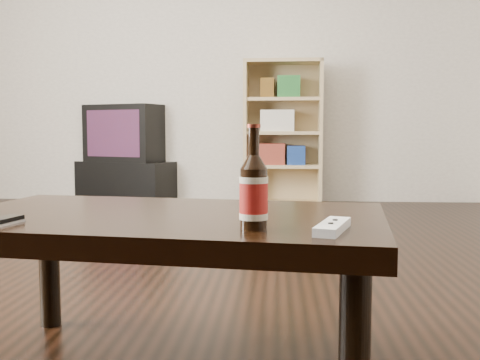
# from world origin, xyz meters

# --- Properties ---
(floor) EXTENTS (5.00, 6.00, 0.01)m
(floor) POSITION_xyz_m (0.00, 0.00, -0.01)
(floor) COLOR black
(floor) RESTS_ON ground
(wall_back) EXTENTS (5.00, 0.02, 2.70)m
(wall_back) POSITION_xyz_m (0.00, 3.01, 1.35)
(wall_back) COLOR beige
(wall_back) RESTS_ON ground
(tv_stand) EXTENTS (0.99, 0.73, 0.35)m
(tv_stand) POSITION_xyz_m (-0.69, 3.03, 0.18)
(tv_stand) COLOR black
(tv_stand) RESTS_ON floor
(tv) EXTENTS (0.80, 0.65, 0.52)m
(tv) POSITION_xyz_m (-0.69, 3.03, 0.61)
(tv) COLOR black
(tv) RESTS_ON tv_stand
(bookshelf) EXTENTS (0.67, 0.32, 1.24)m
(bookshelf) POSITION_xyz_m (0.73, 2.80, 0.64)
(bookshelf) COLOR tan
(bookshelf) RESTS_ON floor
(coffee_table) EXTENTS (1.20, 0.80, 0.42)m
(coffee_table) POSITION_xyz_m (0.39, -0.64, 0.37)
(coffee_table) COLOR black
(coffee_table) RESTS_ON floor
(beer_bottle) EXTENTS (0.08, 0.08, 0.23)m
(beer_bottle) POSITION_xyz_m (0.63, -0.86, 0.50)
(beer_bottle) COLOR black
(beer_bottle) RESTS_ON coffee_table
(phone) EXTENTS (0.06, 0.10, 0.02)m
(phone) POSITION_xyz_m (0.05, -0.82, 0.43)
(phone) COLOR silver
(phone) RESTS_ON coffee_table
(remote) EXTENTS (0.10, 0.18, 0.02)m
(remote) POSITION_xyz_m (0.80, -0.87, 0.43)
(remote) COLOR white
(remote) RESTS_ON coffee_table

